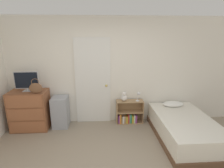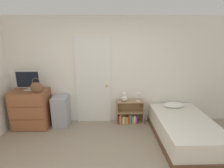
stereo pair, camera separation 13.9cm
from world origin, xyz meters
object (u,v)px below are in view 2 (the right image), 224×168
object	(u,v)px
storage_bin	(61,111)
bookshelf	(128,115)
dresser	(31,109)
teddy_bear	(124,97)
handbag	(37,87)
tv	(28,80)
desk_lamp	(139,95)
bed	(184,129)

from	to	relation	value
storage_bin	bookshelf	bearing A→B (deg)	2.75
dresser	storage_bin	bearing A→B (deg)	4.83
teddy_bear	handbag	bearing A→B (deg)	-171.30
tv	handbag	xyz separation A→B (m)	(0.26, -0.20, -0.11)
tv	desk_lamp	xyz separation A→B (m)	(2.54, 0.07, -0.40)
handbag	desk_lamp	world-z (taller)	handbag
tv	desk_lamp	world-z (taller)	tv
handbag	tv	bearing A→B (deg)	142.53
handbag	desk_lamp	bearing A→B (deg)	6.57
dresser	tv	bearing A→B (deg)	96.96
handbag	teddy_bear	world-z (taller)	handbag
teddy_bear	bed	world-z (taller)	teddy_bear
handbag	bookshelf	world-z (taller)	handbag
dresser	desk_lamp	size ratio (longest dim) A/B	3.88
dresser	bookshelf	distance (m)	2.33
desk_lamp	tv	bearing A→B (deg)	-178.47
dresser	bookshelf	size ratio (longest dim) A/B	1.38
tv	storage_bin	bearing A→B (deg)	2.26
handbag	bookshelf	size ratio (longest dim) A/B	0.50
tv	bookshelf	xyz separation A→B (m)	(2.31, 0.11, -0.94)
tv	bookshelf	size ratio (longest dim) A/B	0.81
bookshelf	desk_lamp	distance (m)	0.58
handbag	bed	distance (m)	3.26
dresser	teddy_bear	world-z (taller)	dresser
teddy_bear	bookshelf	bearing A→B (deg)	1.72
dresser	storage_bin	xyz separation A→B (m)	(0.67, 0.06, -0.09)
teddy_bear	storage_bin	bearing A→B (deg)	-177.18
storage_bin	bed	size ratio (longest dim) A/B	0.41
dresser	bed	distance (m)	3.44
dresser	tv	world-z (taller)	tv
handbag	bookshelf	distance (m)	2.24
tv	storage_bin	size ratio (longest dim) A/B	0.72
storage_bin	teddy_bear	world-z (taller)	teddy_bear
handbag	storage_bin	distance (m)	0.82
desk_lamp	teddy_bear	bearing A→B (deg)	174.35
storage_bin	desk_lamp	bearing A→B (deg)	1.26
bed	teddy_bear	bearing A→B (deg)	146.84
dresser	handbag	distance (m)	0.65
handbag	desk_lamp	size ratio (longest dim) A/B	1.41
handbag	bed	size ratio (longest dim) A/B	0.18
bookshelf	storage_bin	bearing A→B (deg)	-177.25
storage_bin	tv	bearing A→B (deg)	-177.74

